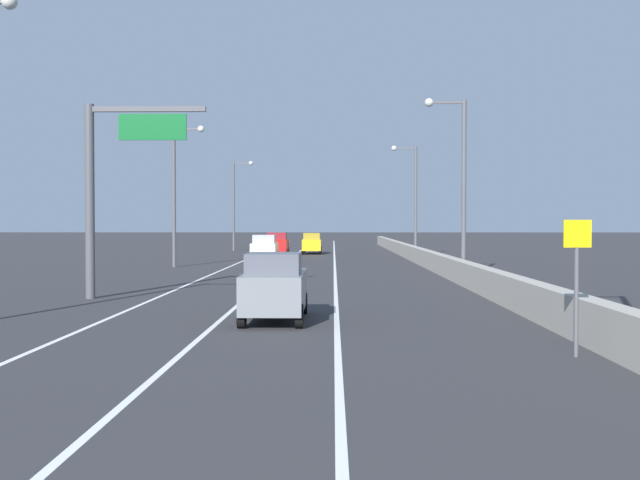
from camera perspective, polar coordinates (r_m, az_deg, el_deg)
ground_plane at (r=66.54m, az=-0.21°, el=-1.22°), size 320.00×320.00×0.00m
lane_stripe_left at (r=57.95m, az=-5.84°, el=-1.60°), size 0.16×130.00×0.00m
lane_stripe_center at (r=57.64m, az=-2.39°, el=-1.61°), size 0.16×130.00×0.00m
lane_stripe_right at (r=57.54m, az=1.10°, el=-1.61°), size 0.16×130.00×0.00m
jersey_barrier_right at (r=42.98m, az=9.32°, el=-1.89°), size 0.60×120.00×1.10m
overhead_sign_gantry at (r=30.59m, az=-15.49°, el=4.61°), size 4.68×0.36×7.50m
speed_advisory_sign at (r=17.60m, az=18.61°, el=-2.60°), size 0.60×0.11×3.00m
lamp_post_right_second at (r=39.94m, az=10.30°, el=4.81°), size 2.14×0.44×9.31m
lamp_post_right_third at (r=63.85m, az=6.91°, el=3.51°), size 2.14×0.44×9.31m
lamp_post_left_mid at (r=51.25m, az=-10.54°, el=4.03°), size 2.14×0.44×9.31m
lamp_post_left_far at (r=79.78m, az=-6.27°, el=3.07°), size 2.14×0.44×9.31m
car_white_0 at (r=55.39m, az=-4.16°, el=-0.68°), size 1.91×4.25×2.05m
car_red_1 at (r=67.89m, az=-3.21°, el=-0.31°), size 1.94×4.02×2.06m
car_yellow_2 at (r=71.82m, az=-0.61°, el=-0.25°), size 1.82×4.75×1.96m
car_gray_3 at (r=22.93m, az=-3.40°, el=-3.51°), size 1.84×4.34×2.04m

